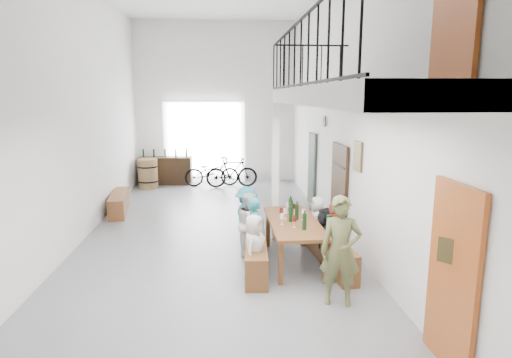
{
  "coord_description": "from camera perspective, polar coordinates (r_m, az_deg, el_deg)",
  "views": [
    {
      "loc": [
        0.22,
        -9.09,
        3.0
      ],
      "look_at": [
        0.9,
        -0.5,
        1.32
      ],
      "focal_mm": 30.0,
      "sensor_mm": 36.0,
      "label": 1
    }
  ],
  "objects": [
    {
      "name": "gateway_portal",
      "position": [
        15.12,
        -6.86,
        4.86
      ],
      "size": [
        2.8,
        0.08,
        2.8
      ],
      "primitive_type": "cube",
      "color": "white",
      "rests_on": "ground"
    },
    {
      "name": "bicycle_far",
      "position": [
        14.22,
        -3.25,
        0.93
      ],
      "size": [
        1.74,
        0.59,
        1.03
      ],
      "primitive_type": "imported",
      "rotation": [
        0.0,
        0.0,
        1.64
      ],
      "color": "black",
      "rests_on": "ground"
    },
    {
      "name": "guest_left_c",
      "position": [
        8.17,
        -0.8,
        -6.01
      ],
      "size": [
        0.55,
        0.66,
        1.22
      ],
      "primitive_type": "imported",
      "rotation": [
        0.0,
        0.0,
        1.4
      ],
      "color": "silver",
      "rests_on": "ground"
    },
    {
      "name": "guest_right_b",
      "position": [
        7.95,
        9.11,
        -7.35
      ],
      "size": [
        0.31,
        0.95,
        1.03
      ],
      "primitive_type": "imported",
      "rotation": [
        0.0,
        0.0,
        -1.57
      ],
      "color": "black",
      "rests_on": "ground"
    },
    {
      "name": "counter_bottles",
      "position": [
        14.99,
        -12.05,
        3.4
      ],
      "size": [
        1.53,
        0.19,
        0.28
      ],
      "color": "black",
      "rests_on": "serving_counter"
    },
    {
      "name": "bench_wall",
      "position": [
        8.0,
        9.59,
        -9.15
      ],
      "size": [
        0.51,
        2.3,
        0.52
      ],
      "primitive_type": "cube",
      "rotation": [
        0.0,
        0.0,
        0.09
      ],
      "color": "brown",
      "rests_on": "ground"
    },
    {
      "name": "guest_right_c",
      "position": [
        8.66,
        8.17,
        -5.72
      ],
      "size": [
        0.34,
        0.52,
        1.05
      ],
      "primitive_type": "imported",
      "rotation": [
        0.0,
        0.0,
        -1.55
      ],
      "color": "silver",
      "rests_on": "ground"
    },
    {
      "name": "bench_inner",
      "position": [
        7.79,
        -0.07,
        -9.56
      ],
      "size": [
        0.51,
        2.3,
        0.52
      ],
      "primitive_type": "cube",
      "rotation": [
        0.0,
        0.0,
        -0.06
      ],
      "color": "brown",
      "rests_on": "ground"
    },
    {
      "name": "host_standing",
      "position": [
        6.35,
        11.21,
        -9.39
      ],
      "size": [
        0.66,
        0.52,
        1.61
      ],
      "primitive_type": "imported",
      "rotation": [
        0.0,
        0.0,
        -0.24
      ],
      "color": "brown",
      "rests_on": "ground"
    },
    {
      "name": "guest_left_b",
      "position": [
        7.64,
        -0.05,
        -7.06
      ],
      "size": [
        0.34,
        0.48,
        1.26
      ],
      "primitive_type": "imported",
      "rotation": [
        0.0,
        0.0,
        1.49
      ],
      "color": "teal",
      "rests_on": "ground"
    },
    {
      "name": "guest_left_a",
      "position": [
        7.06,
        -0.25,
        -9.18
      ],
      "size": [
        0.55,
        0.65,
        1.12
      ],
      "primitive_type": "imported",
      "rotation": [
        0.0,
        0.0,
        1.15
      ],
      "color": "silver",
      "rests_on": "ground"
    },
    {
      "name": "tableware",
      "position": [
        7.83,
        4.86,
        -4.36
      ],
      "size": [
        0.49,
        1.16,
        0.35
      ],
      "color": "black",
      "rests_on": "tasting_table"
    },
    {
      "name": "room_walls",
      "position": [
        9.11,
        -6.07,
        14.45
      ],
      "size": [
        12.0,
        12.0,
        12.0
      ],
      "color": "white",
      "rests_on": "ground"
    },
    {
      "name": "guest_right_a",
      "position": [
        7.39,
        10.38,
        -7.77
      ],
      "size": [
        0.55,
        0.81,
        1.28
      ],
      "primitive_type": "imported",
      "rotation": [
        0.0,
        0.0,
        -1.91
      ],
      "color": "#B8371F",
      "rests_on": "ground"
    },
    {
      "name": "tasting_table",
      "position": [
        7.77,
        5.05,
        -6.18
      ],
      "size": [
        0.87,
        2.11,
        0.79
      ],
      "rotation": [
        0.0,
        0.0,
        0.01
      ],
      "color": "brown",
      "rests_on": "ground"
    },
    {
      "name": "oak_barrel",
      "position": [
        14.5,
        -14.23,
        0.69
      ],
      "size": [
        0.66,
        0.66,
        0.97
      ],
      "color": "olive",
      "rests_on": "ground"
    },
    {
      "name": "guest_left_d",
      "position": [
        8.47,
        -1.27,
        -5.22
      ],
      "size": [
        0.66,
        0.91,
        1.26
      ],
      "primitive_type": "imported",
      "rotation": [
        0.0,
        0.0,
        1.83
      ],
      "color": "teal",
      "rests_on": "ground"
    },
    {
      "name": "potted_plant",
      "position": [
        10.48,
        7.96,
        -4.44
      ],
      "size": [
        0.46,
        0.41,
        0.45
      ],
      "primitive_type": "imported",
      "rotation": [
        0.0,
        0.0,
        0.16
      ],
      "color": "#1E4B1A",
      "rests_on": "ground"
    },
    {
      "name": "side_bench",
      "position": [
        11.74,
        -17.79,
        -3.06
      ],
      "size": [
        0.63,
        1.82,
        0.5
      ],
      "primitive_type": "cube",
      "rotation": [
        0.0,
        0.0,
        0.13
      ],
      "color": "brown",
      "rests_on": "ground"
    },
    {
      "name": "right_wall_decor",
      "position": [
        7.74,
        14.26,
        1.32
      ],
      "size": [
        0.07,
        8.28,
        5.07
      ],
      "color": "#A64B1C",
      "rests_on": "ground"
    },
    {
      "name": "floor",
      "position": [
        9.57,
        -5.64,
        -7.3
      ],
      "size": [
        12.0,
        12.0,
        0.0
      ],
      "primitive_type": "plane",
      "color": "slate",
      "rests_on": "ground"
    },
    {
      "name": "bicycle_near",
      "position": [
        14.48,
        -5.9,
        0.92
      ],
      "size": [
        1.86,
        0.79,
        0.95
      ],
      "primitive_type": "imported",
      "rotation": [
        0.0,
        0.0,
        1.66
      ],
      "color": "black",
      "rests_on": "ground"
    },
    {
      "name": "serving_counter",
      "position": [
        15.08,
        -11.95,
        1.11
      ],
      "size": [
        1.79,
        0.56,
        0.94
      ],
      "primitive_type": "cube",
      "rotation": [
        0.0,
        0.0,
        -0.04
      ],
      "color": "#352111",
      "rests_on": "ground"
    },
    {
      "name": "balcony",
      "position": [
        6.22,
        12.14,
        10.44
      ],
      "size": [
        1.52,
        5.62,
        4.0
      ],
      "color": "white",
      "rests_on": "ground"
    }
  ]
}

